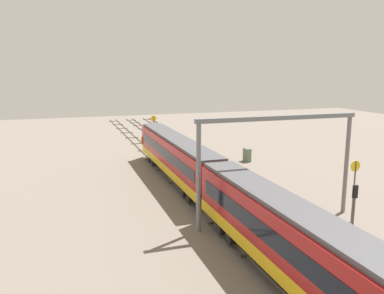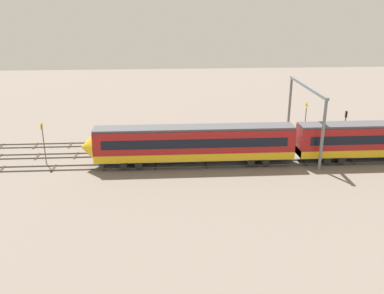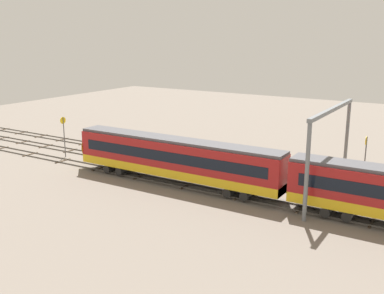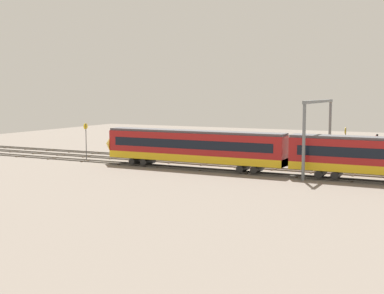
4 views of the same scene
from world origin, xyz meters
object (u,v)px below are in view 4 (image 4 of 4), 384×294
at_px(speed_sign_mid_trackside, 86,136).
at_px(relay_cabinet, 194,151).
at_px(overhead_gantry, 318,121).
at_px(speed_sign_distant_end, 345,142).
at_px(signal_light_trackside_approach, 377,148).

height_order(speed_sign_mid_trackside, relay_cabinet, speed_sign_mid_trackside).
bearing_deg(relay_cabinet, overhead_gantry, 160.12).
relative_size(speed_sign_distant_end, signal_light_trackside_approach, 1.10).
height_order(overhead_gantry, signal_light_trackside_approach, overhead_gantry).
bearing_deg(speed_sign_mid_trackside, speed_sign_distant_end, -166.39).
height_order(speed_sign_mid_trackside, signal_light_trackside_approach, speed_sign_mid_trackside).
relative_size(speed_sign_mid_trackside, signal_light_trackside_approach, 1.10).
bearing_deg(signal_light_trackside_approach, relay_cabinet, -11.01).
distance_m(overhead_gantry, signal_light_trackside_approach, 7.65).
bearing_deg(relay_cabinet, signal_light_trackside_approach, 168.99).
distance_m(speed_sign_mid_trackside, speed_sign_distant_end, 36.41).
bearing_deg(signal_light_trackside_approach, overhead_gantry, 18.11).
distance_m(overhead_gantry, speed_sign_distant_end, 6.93).
bearing_deg(relay_cabinet, speed_sign_distant_end, 176.05).
xyz_separation_m(overhead_gantry, signal_light_trackside_approach, (-6.59, -2.15, -3.23)).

